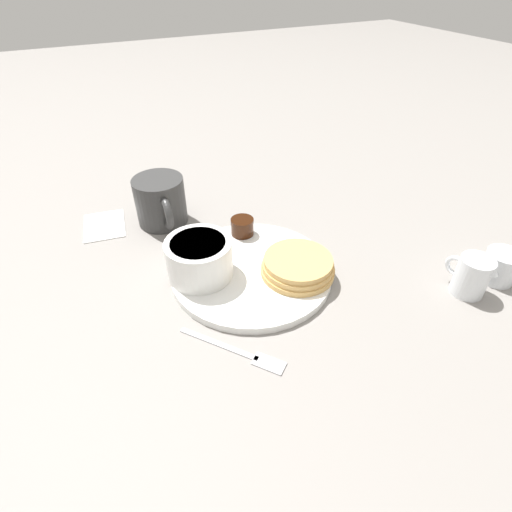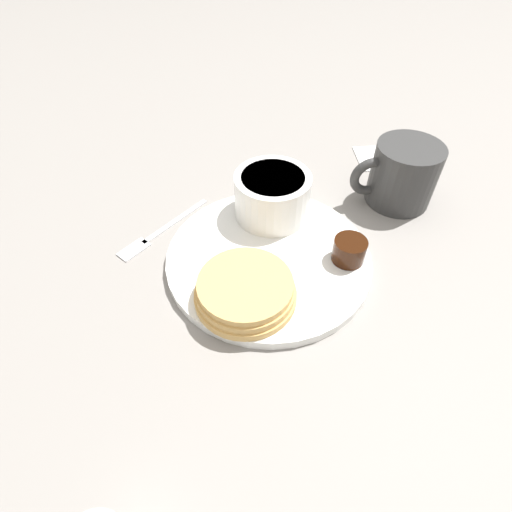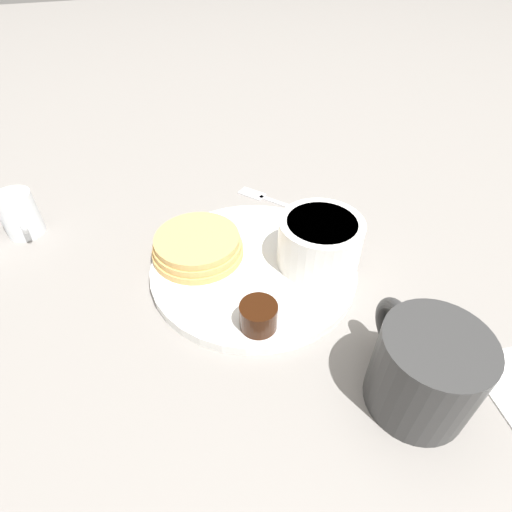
{
  "view_description": "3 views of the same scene",
  "coord_description": "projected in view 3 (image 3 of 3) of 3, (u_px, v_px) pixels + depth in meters",
  "views": [
    {
      "loc": [
        -0.43,
        0.2,
        0.41
      ],
      "look_at": [
        0.01,
        -0.01,
        0.02
      ],
      "focal_mm": 28.0,
      "sensor_mm": 36.0,
      "label": 1
    },
    {
      "loc": [
        -0.08,
        -0.33,
        0.36
      ],
      "look_at": [
        -0.02,
        -0.02,
        0.03
      ],
      "focal_mm": 28.0,
      "sensor_mm": 36.0,
      "label": 2
    },
    {
      "loc": [
        0.34,
        -0.12,
        0.34
      ],
      "look_at": [
        0.0,
        0.0,
        0.03
      ],
      "focal_mm": 28.0,
      "sensor_mm": 36.0,
      "label": 3
    }
  ],
  "objects": [
    {
      "name": "pancake_stack",
      "position": [
        198.0,
        246.0,
        0.49
      ],
      "size": [
        0.11,
        0.11,
        0.03
      ],
      "color": "tan",
      "rests_on": "plate"
    },
    {
      "name": "coffee_mug",
      "position": [
        424.0,
        369.0,
        0.34
      ],
      "size": [
        0.12,
        0.09,
        0.09
      ],
      "color": "#333333",
      "rests_on": "ground_plane"
    },
    {
      "name": "plate",
      "position": [
        254.0,
        267.0,
        0.49
      ],
      "size": [
        0.25,
        0.25,
        0.01
      ],
      "color": "white",
      "rests_on": "ground_plane"
    },
    {
      "name": "creamer_pitcher_near",
      "position": [
        19.0,
        214.0,
        0.53
      ],
      "size": [
        0.07,
        0.05,
        0.06
      ],
      "color": "white",
      "rests_on": "ground_plane"
    },
    {
      "name": "fork",
      "position": [
        272.0,
        200.0,
        0.61
      ],
      "size": [
        0.12,
        0.1,
        0.0
      ],
      "color": "silver",
      "rests_on": "ground_plane"
    },
    {
      "name": "bowl",
      "position": [
        320.0,
        241.0,
        0.47
      ],
      "size": [
        0.1,
        0.1,
        0.06
      ],
      "color": "white",
      "rests_on": "plate"
    },
    {
      "name": "syrup_cup",
      "position": [
        258.0,
        316.0,
        0.4
      ],
      "size": [
        0.04,
        0.04,
        0.03
      ],
      "color": "black",
      "rests_on": "plate"
    },
    {
      "name": "butter_ramekin",
      "position": [
        329.0,
        259.0,
        0.47
      ],
      "size": [
        0.05,
        0.05,
        0.04
      ],
      "color": "white",
      "rests_on": "plate"
    },
    {
      "name": "ground_plane",
      "position": [
        254.0,
        270.0,
        0.49
      ],
      "size": [
        4.0,
        4.0,
        0.0
      ],
      "primitive_type": "plane",
      "color": "gray"
    }
  ]
}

